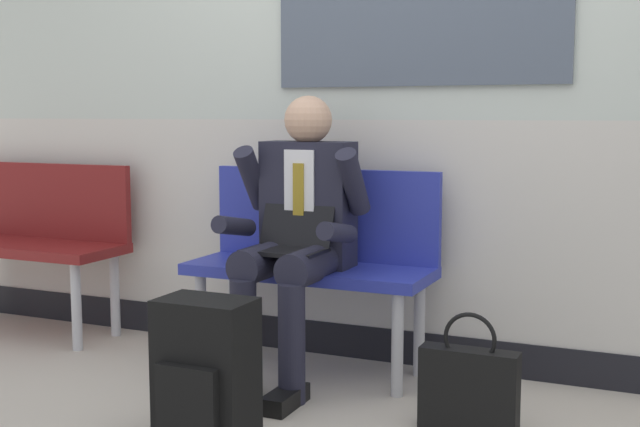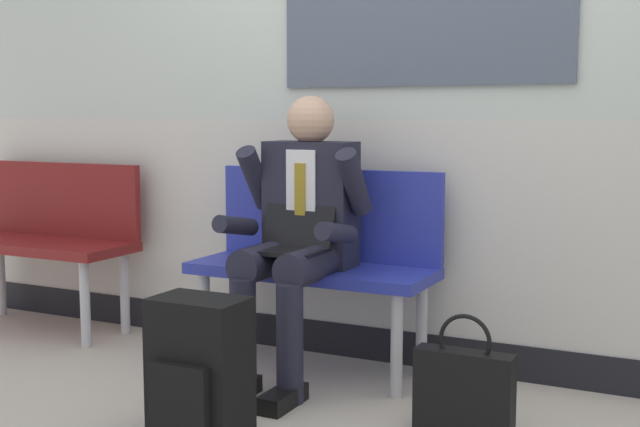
{
  "view_description": "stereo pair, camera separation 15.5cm",
  "coord_description": "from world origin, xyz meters",
  "px_view_note": "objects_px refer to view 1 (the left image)",
  "views": [
    {
      "loc": [
        1.25,
        -2.92,
        1.16
      ],
      "look_at": [
        -0.15,
        0.2,
        0.75
      ],
      "focal_mm": 46.86,
      "sensor_mm": 36.0,
      "label": 1
    },
    {
      "loc": [
        1.39,
        -2.86,
        1.16
      ],
      "look_at": [
        -0.15,
        0.2,
        0.75
      ],
      "focal_mm": 46.86,
      "sensor_mm": 36.0,
      "label": 2
    }
  ],
  "objects_px": {
    "bench_empty": "(35,233)",
    "backpack": "(205,373)",
    "person_seated": "(296,230)",
    "handbag": "(469,388)",
    "bench_with_person": "(315,253)"
  },
  "relations": [
    {
      "from": "bench_empty",
      "to": "backpack",
      "type": "bearing_deg",
      "value": -30.1
    },
    {
      "from": "person_seated",
      "to": "backpack",
      "type": "bearing_deg",
      "value": -89.43
    },
    {
      "from": "handbag",
      "to": "bench_with_person",
      "type": "bearing_deg",
      "value": 149.87
    },
    {
      "from": "person_seated",
      "to": "handbag",
      "type": "bearing_deg",
      "value": -18.92
    },
    {
      "from": "bench_with_person",
      "to": "backpack",
      "type": "bearing_deg",
      "value": -89.54
    },
    {
      "from": "bench_empty",
      "to": "person_seated",
      "type": "height_order",
      "value": "person_seated"
    },
    {
      "from": "bench_with_person",
      "to": "bench_empty",
      "type": "xyz_separation_m",
      "value": [
        -1.64,
        -0.0,
        -0.01
      ]
    },
    {
      "from": "bench_with_person",
      "to": "backpack",
      "type": "height_order",
      "value": "bench_with_person"
    },
    {
      "from": "bench_empty",
      "to": "person_seated",
      "type": "relative_size",
      "value": 0.86
    },
    {
      "from": "bench_with_person",
      "to": "backpack",
      "type": "distance_m",
      "value": 1.0
    },
    {
      "from": "person_seated",
      "to": "bench_empty",
      "type": "bearing_deg",
      "value": 173.16
    },
    {
      "from": "bench_empty",
      "to": "handbag",
      "type": "bearing_deg",
      "value": -11.04
    },
    {
      "from": "backpack",
      "to": "bench_with_person",
      "type": "bearing_deg",
      "value": 90.46
    },
    {
      "from": "person_seated",
      "to": "backpack",
      "type": "xyz_separation_m",
      "value": [
        0.01,
        -0.76,
        -0.41
      ]
    },
    {
      "from": "bench_empty",
      "to": "handbag",
      "type": "height_order",
      "value": "bench_empty"
    }
  ]
}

